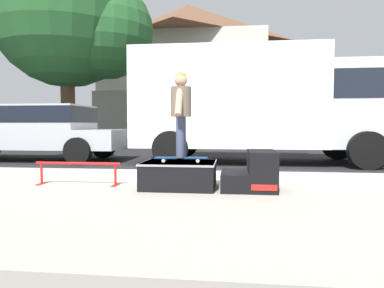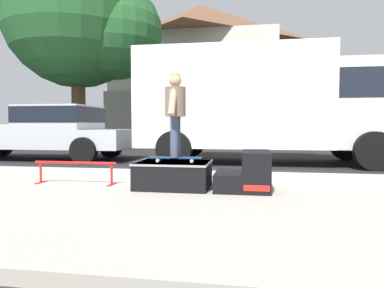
{
  "view_description": "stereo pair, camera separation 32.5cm",
  "coord_description": "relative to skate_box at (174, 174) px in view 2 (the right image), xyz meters",
  "views": [
    {
      "loc": [
        1.21,
        -7.53,
        1.06
      ],
      "look_at": [
        0.42,
        -0.74,
        0.67
      ],
      "focal_mm": 32.56,
      "sensor_mm": 36.0,
      "label": 1
    },
    {
      "loc": [
        1.53,
        -7.49,
        1.06
      ],
      "look_at": [
        0.42,
        -0.74,
        0.67
      ],
      "focal_mm": 32.56,
      "sensor_mm": 36.0,
      "label": 2
    }
  ],
  "objects": [
    {
      "name": "ground_plane",
      "position": [
        -0.43,
        2.46,
        -0.33
      ],
      "size": [
        140.0,
        140.0,
        0.0
      ],
      "primitive_type": "plane",
      "color": "black"
    },
    {
      "name": "sidewalk_slab",
      "position": [
        -0.43,
        -0.54,
        -0.27
      ],
      "size": [
        50.0,
        5.0,
        0.12
      ],
      "primitive_type": "cube",
      "color": "#A8A093",
      "rests_on": "ground"
    },
    {
      "name": "skate_box",
      "position": [
        0.0,
        0.0,
        0.0
      ],
      "size": [
        1.08,
        0.86,
        0.39
      ],
      "color": "black",
      "rests_on": "sidewalk_slab"
    },
    {
      "name": "kicker_ramp",
      "position": [
        1.08,
        -0.0,
        0.02
      ],
      "size": [
        0.78,
        0.84,
        0.56
      ],
      "color": "black",
      "rests_on": "sidewalk_slab"
    },
    {
      "name": "grind_rail",
      "position": [
        -1.6,
        0.06,
        0.06
      ],
      "size": [
        1.36,
        0.28,
        0.36
      ],
      "color": "red",
      "rests_on": "sidewalk_slab"
    },
    {
      "name": "skateboard",
      "position": [
        0.03,
        -0.03,
        0.24
      ],
      "size": [
        0.79,
        0.24,
        0.07
      ],
      "color": "navy",
      "rests_on": "skate_box"
    },
    {
      "name": "skater_kid",
      "position": [
        0.03,
        -0.03,
        0.99
      ],
      "size": [
        0.3,
        0.65,
        1.26
      ],
      "color": "#3F4766",
      "rests_on": "skateboard"
    },
    {
      "name": "box_truck",
      "position": [
        1.61,
        4.66,
        1.37
      ],
      "size": [
        6.91,
        2.63,
        3.05
      ],
      "color": "white",
      "rests_on": "ground"
    },
    {
      "name": "pickup_truck_silver",
      "position": [
        -5.01,
        4.55,
        0.57
      ],
      "size": [
        5.7,
        2.09,
        1.61
      ],
      "color": "#B2B5BA",
      "rests_on": "ground"
    },
    {
      "name": "street_tree_main",
      "position": [
        -5.52,
        8.43,
        4.99
      ],
      "size": [
        6.43,
        5.85,
        8.41
      ],
      "color": "brown",
      "rests_on": "ground"
    },
    {
      "name": "house_behind",
      "position": [
        -1.98,
        16.5,
        3.91
      ],
      "size": [
        9.54,
        8.23,
        8.4
      ],
      "color": "beige",
      "rests_on": "ground"
    }
  ]
}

